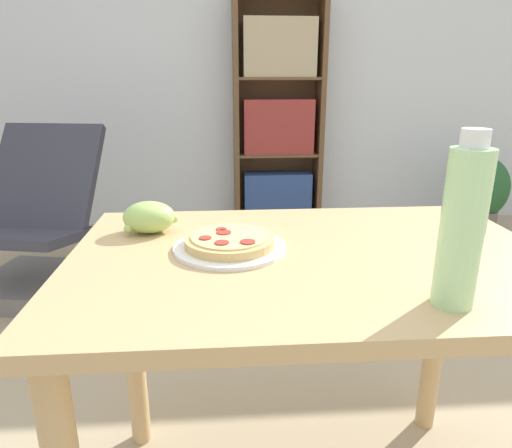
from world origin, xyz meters
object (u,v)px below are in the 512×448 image
at_px(lounge_chair_near, 36,241).
at_px(pizza_on_plate, 230,243).
at_px(grape_bunch, 149,218).
at_px(potted_plant_floor, 480,195).
at_px(bookshelf, 278,123).

bearing_deg(lounge_chair_near, pizza_on_plate, -43.34).
xyz_separation_m(pizza_on_plate, grape_bunch, (-0.20, 0.14, 0.02)).
bearing_deg(potted_plant_floor, bookshelf, 165.64).
bearing_deg(bookshelf, pizza_on_plate, -99.31).
bearing_deg(bookshelf, potted_plant_floor, -14.36).
xyz_separation_m(grape_bunch, lounge_chair_near, (-0.83, 1.29, -0.51)).
distance_m(lounge_chair_near, bookshelf, 1.86).
distance_m(pizza_on_plate, grape_bunch, 0.24).
distance_m(lounge_chair_near, potted_plant_floor, 2.96).
relative_size(pizza_on_plate, lounge_chair_near, 0.29).
xyz_separation_m(pizza_on_plate, lounge_chair_near, (-1.03, 1.43, -0.49)).
bearing_deg(grape_bunch, pizza_on_plate, -34.73).
xyz_separation_m(pizza_on_plate, bookshelf, (0.41, 2.49, 0.03)).
bearing_deg(bookshelf, lounge_chair_near, -143.71).
bearing_deg(lounge_chair_near, potted_plant_floor, 24.24).
relative_size(grape_bunch, potted_plant_floor, 0.23).
relative_size(lounge_chair_near, bookshelf, 0.52).
height_order(lounge_chair_near, potted_plant_floor, lounge_chair_near).
bearing_deg(potted_plant_floor, pizza_on_plate, -131.12).
distance_m(grape_bunch, bookshelf, 2.43).
relative_size(bookshelf, potted_plant_floor, 2.85).
height_order(pizza_on_plate, grape_bunch, grape_bunch).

